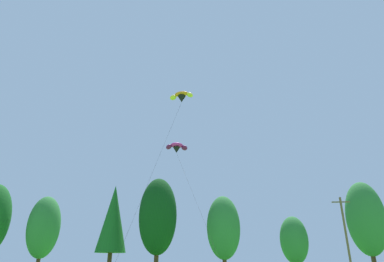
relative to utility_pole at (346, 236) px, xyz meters
name	(u,v)px	position (x,y,z in m)	size (l,w,h in m)	color
treeline_tree_b	(44,227)	(-45.07, 10.76, 2.58)	(5.28, 5.28, 12.87)	#472D19
treeline_tree_c	(113,218)	(-32.24, 7.94, 3.49)	(4.66, 4.66, 13.89)	#472D19
treeline_tree_d	(158,216)	(-24.90, 6.99, 3.63)	(5.75, 5.75, 14.61)	#472D19
treeline_tree_e	(223,227)	(-14.98, 7.64, 1.90)	(4.97, 4.97, 11.75)	#472D19
treeline_tree_f	(294,240)	(-4.28, 10.78, 0.21)	(4.22, 4.22, 8.97)	#472D19
treeline_tree_g	(366,218)	(6.34, 9.40, 3.18)	(5.54, 5.54, 13.87)	#472D19
utility_pole	(346,236)	(0.00, 0.00, 0.00)	(2.20, 0.26, 9.90)	brown
parafoil_kite_high_orange	(181,97)	(-19.83, -5.19, 17.46)	(5.99, 10.43, 21.79)	orange
parafoil_kite_mid_magenta	(177,148)	(-21.94, 5.32, 13.98)	(8.86, 21.47, 18.45)	#D12893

